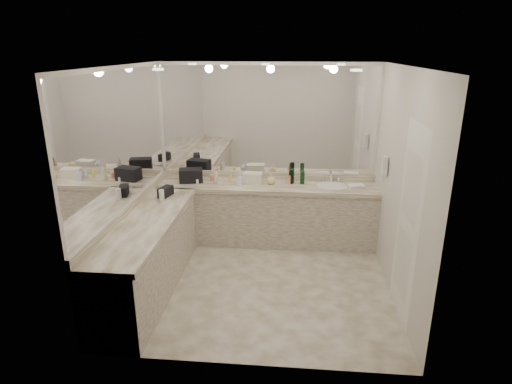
# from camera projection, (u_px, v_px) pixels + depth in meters

# --- Properties ---
(floor) EXTENTS (3.20, 3.20, 0.00)m
(floor) POSITION_uv_depth(u_px,v_px,m) (259.00, 281.00, 5.37)
(floor) COLOR beige
(floor) RESTS_ON ground
(ceiling) EXTENTS (3.20, 3.20, 0.00)m
(ceiling) POSITION_uv_depth(u_px,v_px,m) (259.00, 66.00, 4.54)
(ceiling) COLOR white
(ceiling) RESTS_ON floor
(wall_back) EXTENTS (3.20, 0.02, 2.60)m
(wall_back) POSITION_uv_depth(u_px,v_px,m) (268.00, 153.00, 6.37)
(wall_back) COLOR beige
(wall_back) RESTS_ON floor
(wall_left) EXTENTS (0.02, 3.00, 2.60)m
(wall_left) POSITION_uv_depth(u_px,v_px,m) (126.00, 179.00, 5.10)
(wall_left) COLOR beige
(wall_left) RESTS_ON floor
(wall_right) EXTENTS (0.02, 3.00, 2.60)m
(wall_right) POSITION_uv_depth(u_px,v_px,m) (400.00, 186.00, 4.82)
(wall_right) COLOR beige
(wall_right) RESTS_ON floor
(vanity_back_base) EXTENTS (3.20, 0.60, 0.84)m
(vanity_back_base) POSITION_uv_depth(u_px,v_px,m) (266.00, 215.00, 6.37)
(vanity_back_base) COLOR beige
(vanity_back_base) RESTS_ON floor
(vanity_back_top) EXTENTS (3.20, 0.64, 0.06)m
(vanity_back_top) POSITION_uv_depth(u_px,v_px,m) (266.00, 186.00, 6.22)
(vanity_back_top) COLOR beige
(vanity_back_top) RESTS_ON vanity_back_base
(vanity_left_base) EXTENTS (0.60, 2.40, 0.84)m
(vanity_left_base) POSITION_uv_depth(u_px,v_px,m) (148.00, 258.00, 5.07)
(vanity_left_base) COLOR beige
(vanity_left_base) RESTS_ON floor
(vanity_left_top) EXTENTS (0.64, 2.42, 0.06)m
(vanity_left_top) POSITION_uv_depth(u_px,v_px,m) (146.00, 223.00, 4.92)
(vanity_left_top) COLOR beige
(vanity_left_top) RESTS_ON vanity_left_base
(backsplash_back) EXTENTS (3.20, 0.04, 0.10)m
(backsplash_back) POSITION_uv_depth(u_px,v_px,m) (267.00, 175.00, 6.47)
(backsplash_back) COLOR beige
(backsplash_back) RESTS_ON vanity_back_top
(backsplash_left) EXTENTS (0.04, 3.00, 0.10)m
(backsplash_left) POSITION_uv_depth(u_px,v_px,m) (130.00, 206.00, 5.21)
(backsplash_left) COLOR beige
(backsplash_left) RESTS_ON vanity_left_top
(mirror_back) EXTENTS (3.12, 0.01, 1.55)m
(mirror_back) POSITION_uv_depth(u_px,v_px,m) (268.00, 121.00, 6.21)
(mirror_back) COLOR white
(mirror_back) RESTS_ON wall_back
(mirror_left) EXTENTS (0.01, 2.92, 1.55)m
(mirror_left) POSITION_uv_depth(u_px,v_px,m) (123.00, 140.00, 4.94)
(mirror_left) COLOR white
(mirror_left) RESTS_ON wall_left
(sink) EXTENTS (0.44, 0.44, 0.03)m
(sink) POSITION_uv_depth(u_px,v_px,m) (332.00, 186.00, 6.14)
(sink) COLOR white
(sink) RESTS_ON vanity_back_top
(faucet) EXTENTS (0.24, 0.16, 0.14)m
(faucet) POSITION_uv_depth(u_px,v_px,m) (331.00, 177.00, 6.31)
(faucet) COLOR silver
(faucet) RESTS_ON vanity_back_top
(wall_phone) EXTENTS (0.06, 0.10, 0.24)m
(wall_phone) POSITION_uv_depth(u_px,v_px,m) (385.00, 166.00, 5.47)
(wall_phone) COLOR white
(wall_phone) RESTS_ON wall_right
(door) EXTENTS (0.02, 0.82, 2.10)m
(door) POSITION_uv_depth(u_px,v_px,m) (407.00, 224.00, 4.43)
(door) COLOR white
(door) RESTS_ON wall_right
(black_toiletry_bag) EXTENTS (0.38, 0.29, 0.19)m
(black_toiletry_bag) POSITION_uv_depth(u_px,v_px,m) (191.00, 176.00, 6.30)
(black_toiletry_bag) COLOR black
(black_toiletry_bag) RESTS_ON vanity_back_top
(black_bag_spill) EXTENTS (0.17, 0.27, 0.13)m
(black_bag_spill) POSITION_uv_depth(u_px,v_px,m) (166.00, 191.00, 5.70)
(black_bag_spill) COLOR black
(black_bag_spill) RESTS_ON vanity_left_top
(cream_cosmetic_case) EXTENTS (0.29, 0.20, 0.16)m
(cream_cosmetic_case) POSITION_uv_depth(u_px,v_px,m) (253.00, 178.00, 6.25)
(cream_cosmetic_case) COLOR beige
(cream_cosmetic_case) RESTS_ON vanity_back_top
(hand_towel) EXTENTS (0.25, 0.20, 0.04)m
(hand_towel) POSITION_uv_depth(u_px,v_px,m) (356.00, 186.00, 6.07)
(hand_towel) COLOR white
(hand_towel) RESTS_ON vanity_back_top
(lotion_left) EXTENTS (0.07, 0.07, 0.15)m
(lotion_left) POSITION_uv_depth(u_px,v_px,m) (162.00, 195.00, 5.53)
(lotion_left) COLOR white
(lotion_left) RESTS_ON vanity_left_top
(soap_bottle_a) EXTENTS (0.10, 0.10, 0.21)m
(soap_bottle_a) POSITION_uv_depth(u_px,v_px,m) (216.00, 176.00, 6.25)
(soap_bottle_a) COLOR beige
(soap_bottle_a) RESTS_ON vanity_back_top
(soap_bottle_b) EXTENTS (0.10, 0.10, 0.18)m
(soap_bottle_b) POSITION_uv_depth(u_px,v_px,m) (240.00, 179.00, 6.17)
(soap_bottle_b) COLOR silver
(soap_bottle_b) RESTS_ON vanity_back_top
(soap_bottle_c) EXTENTS (0.15, 0.15, 0.16)m
(soap_bottle_c) POSITION_uv_depth(u_px,v_px,m) (271.00, 179.00, 6.20)
(soap_bottle_c) COLOR #DCD286
(soap_bottle_c) RESTS_ON vanity_back_top
(green_bottle_0) EXTENTS (0.06, 0.06, 0.19)m
(green_bottle_0) POSITION_uv_depth(u_px,v_px,m) (302.00, 178.00, 6.20)
(green_bottle_0) COLOR #154B21
(green_bottle_0) RESTS_ON vanity_back_top
(green_bottle_1) EXTENTS (0.07, 0.07, 0.19)m
(green_bottle_1) POSITION_uv_depth(u_px,v_px,m) (291.00, 177.00, 6.22)
(green_bottle_1) COLOR #154B21
(green_bottle_1) RESTS_ON vanity_back_top
(green_bottle_2) EXTENTS (0.07, 0.07, 0.21)m
(green_bottle_2) POSITION_uv_depth(u_px,v_px,m) (292.00, 176.00, 6.24)
(green_bottle_2) COLOR #154B21
(green_bottle_2) RESTS_ON vanity_back_top
(amenity_bottle_0) EXTENTS (0.05, 0.05, 0.10)m
(amenity_bottle_0) POSITION_uv_depth(u_px,v_px,m) (186.00, 179.00, 6.32)
(amenity_bottle_0) COLOR white
(amenity_bottle_0) RESTS_ON vanity_back_top
(amenity_bottle_1) EXTENTS (0.06, 0.06, 0.12)m
(amenity_bottle_1) POSITION_uv_depth(u_px,v_px,m) (239.00, 178.00, 6.32)
(amenity_bottle_1) COLOR silver
(amenity_bottle_1) RESTS_ON vanity_back_top
(amenity_bottle_2) EXTENTS (0.04, 0.04, 0.07)m
(amenity_bottle_2) POSITION_uv_depth(u_px,v_px,m) (197.00, 182.00, 6.23)
(amenity_bottle_2) COLOR white
(amenity_bottle_2) RESTS_ON vanity_back_top
(amenity_bottle_3) EXTENTS (0.06, 0.06, 0.13)m
(amenity_bottle_3) POSITION_uv_depth(u_px,v_px,m) (289.00, 180.00, 6.21)
(amenity_bottle_3) COLOR #E57F66
(amenity_bottle_3) RESTS_ON vanity_back_top
(amenity_bottle_4) EXTENTS (0.06, 0.06, 0.09)m
(amenity_bottle_4) POSITION_uv_depth(u_px,v_px,m) (212.00, 178.00, 6.38)
(amenity_bottle_4) COLOR #E57F66
(amenity_bottle_4) RESTS_ON vanity_back_top
(amenity_bottle_5) EXTENTS (0.04, 0.04, 0.12)m
(amenity_bottle_5) POSITION_uv_depth(u_px,v_px,m) (231.00, 178.00, 6.33)
(amenity_bottle_5) COLOR #F2D84C
(amenity_bottle_5) RESTS_ON vanity_back_top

